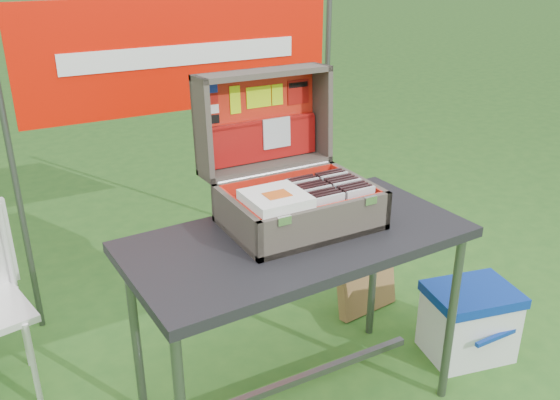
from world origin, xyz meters
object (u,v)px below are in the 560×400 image
suitcase (292,153)px  cardboard_box (366,278)px  cooler (469,322)px  table (297,324)px

suitcase → cardboard_box: 1.13m
suitcase → cooler: suitcase is taller
cardboard_box → table: bearing=-153.6°
table → cardboard_box: (0.68, 0.45, -0.21)m
table → cardboard_box: 0.84m
suitcase → cooler: size_ratio=1.42×
table → suitcase: (0.05, 0.13, 0.67)m
suitcase → cooler: bearing=-15.1°
cooler → cardboard_box: cardboard_box is taller
cooler → cardboard_box: size_ratio=1.06×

